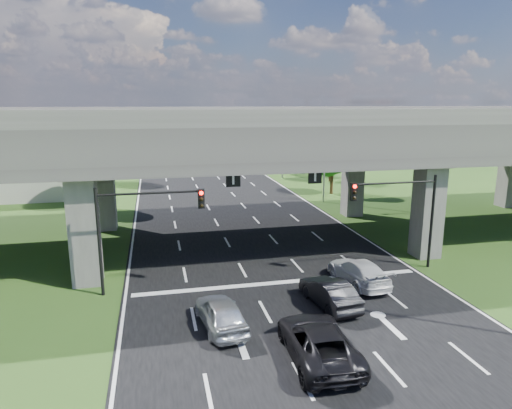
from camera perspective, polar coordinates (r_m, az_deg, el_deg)
name	(u,v)px	position (r m, az deg, el deg)	size (l,w,h in m)	color
ground	(299,309)	(24.16, 5.40, -12.82)	(160.00, 160.00, 0.00)	#243F14
road	(256,249)	(33.12, 0.03, -5.56)	(18.00, 120.00, 0.03)	black
overpass	(250,137)	(33.50, -0.73, 8.47)	(80.00, 15.00, 10.00)	#363331
signal_right	(402,205)	(29.37, 17.80, -0.11)	(5.76, 0.54, 6.00)	black
signal_left	(140,219)	(25.41, -14.33, -1.83)	(5.76, 0.54, 6.00)	black
streetlight_far	(321,147)	(48.04, 8.19, 7.13)	(3.38, 0.25, 10.00)	gray
streetlight_beyond	(280,136)	(63.19, 3.00, 8.54)	(3.38, 0.25, 10.00)	gray
tree_left_near	(80,161)	(47.54, -21.19, 5.10)	(4.50, 4.50, 7.80)	black
tree_left_mid	(62,159)	(55.94, -23.04, 5.30)	(3.91, 3.90, 6.76)	black
tree_left_far	(106,143)	(63.19, -18.28, 7.28)	(4.80, 4.80, 8.32)	black
tree_right_near	(333,155)	(52.96, 9.60, 6.12)	(4.20, 4.20, 7.28)	black
tree_right_mid	(331,150)	(61.48, 9.38, 6.71)	(3.91, 3.90, 6.76)	black
tree_right_far	(285,141)	(67.64, 3.67, 7.93)	(4.50, 4.50, 7.80)	black
car_silver	(221,313)	(21.91, -4.40, -13.35)	(1.76, 4.38, 1.49)	#B7BBC0
car_dark	(329,293)	(24.31, 9.15, -10.83)	(1.52, 4.35, 1.43)	black
car_white	(358,272)	(27.46, 12.68, -8.19)	(2.00, 4.91, 1.43)	silver
car_trailing	(318,341)	(19.68, 7.76, -16.61)	(2.52, 5.46, 1.52)	black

